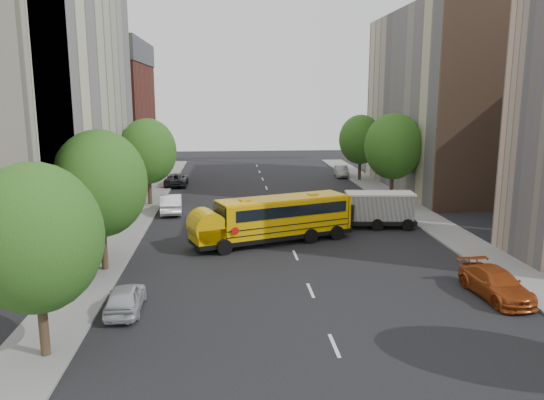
{
  "coord_description": "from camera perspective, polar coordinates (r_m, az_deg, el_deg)",
  "views": [
    {
      "loc": [
        -4.08,
        -33.05,
        9.72
      ],
      "look_at": [
        -1.1,
        2.0,
        2.7
      ],
      "focal_mm": 35.0,
      "sensor_mm": 36.0,
      "label": 1
    }
  ],
  "objects": [
    {
      "name": "street_tree_5",
      "position": [
        61.15,
        9.5,
        6.43
      ],
      "size": [
        4.86,
        4.86,
        7.51
      ],
      "color": "#38281C",
      "rests_on": "ground"
    },
    {
      "name": "building_right_sidewall",
      "position": [
        47.5,
        23.18,
        9.53
      ],
      "size": [
        10.1,
        0.3,
        18.0
      ],
      "primitive_type": "cube",
      "color": "brown",
      "rests_on": "ground"
    },
    {
      "name": "building_left_redbrick",
      "position": [
        62.7,
        -17.84,
        7.81
      ],
      "size": [
        10.0,
        15.0,
        13.0
      ],
      "primitive_type": "cube",
      "color": "maroon",
      "rests_on": "ground"
    },
    {
      "name": "safari_truck",
      "position": [
        39.91,
        10.86,
        -0.95
      ],
      "size": [
        6.35,
        2.82,
        2.64
      ],
      "rotation": [
        0.0,
        0.0,
        -0.09
      ],
      "color": "black",
      "rests_on": "ground"
    },
    {
      "name": "sidewalk_right",
      "position": [
        42.24,
        16.95,
        -2.43
      ],
      "size": [
        3.0,
        80.0,
        0.12
      ],
      "primitive_type": "cube",
      "color": "slate",
      "rests_on": "ground"
    },
    {
      "name": "building_left_cream",
      "position": [
        41.46,
        -24.93,
        10.65
      ],
      "size": [
        10.0,
        26.0,
        20.0
      ],
      "primitive_type": "cube",
      "color": "#BEBB99",
      "rests_on": "ground"
    },
    {
      "name": "street_tree_4",
      "position": [
        49.63,
        12.92,
        5.63
      ],
      "size": [
        5.25,
        5.25,
        8.1
      ],
      "color": "#38281C",
      "rests_on": "ground"
    },
    {
      "name": "street_tree_2",
      "position": [
        47.81,
        -13.2,
        5.12
      ],
      "size": [
        4.99,
        4.99,
        7.71
      ],
      "color": "#38281C",
      "rests_on": "ground"
    },
    {
      "name": "school_bus",
      "position": [
        35.06,
        -0.05,
        -1.89
      ],
      "size": [
        11.12,
        6.14,
        3.1
      ],
      "rotation": [
        0.0,
        0.0,
        0.36
      ],
      "color": "black",
      "rests_on": "ground"
    },
    {
      "name": "parked_car_1",
      "position": [
        44.93,
        -10.78,
        -0.37
      ],
      "size": [
        2.06,
        4.94,
        1.59
      ],
      "primitive_type": "imported",
      "rotation": [
        0.0,
        0.0,
        3.22
      ],
      "color": "white",
      "rests_on": "ground"
    },
    {
      "name": "street_tree_1",
      "position": [
        30.24,
        -18.02,
        1.66
      ],
      "size": [
        5.12,
        5.12,
        7.9
      ],
      "color": "#38281C",
      "rests_on": "ground"
    },
    {
      "name": "parked_car_0",
      "position": [
        25.34,
        -15.49,
        -10.11
      ],
      "size": [
        1.59,
        3.83,
        1.3
      ],
      "primitive_type": "imported",
      "rotation": [
        0.0,
        0.0,
        3.16
      ],
      "color": "#BBBCC2",
      "rests_on": "ground"
    },
    {
      "name": "parked_car_5",
      "position": [
        64.35,
        7.48,
        3.1
      ],
      "size": [
        1.78,
        4.16,
        1.33
      ],
      "primitive_type": "imported",
      "rotation": [
        0.0,
        0.0,
        -0.09
      ],
      "color": "#A2A29C",
      "rests_on": "ground"
    },
    {
      "name": "lane_markings",
      "position": [
        44.32,
        0.55,
        -1.37
      ],
      "size": [
        0.15,
        64.0,
        0.01
      ],
      "primitive_type": "cube",
      "color": "silver",
      "rests_on": "ground"
    },
    {
      "name": "ground",
      "position": [
        34.69,
        2.11,
        -4.99
      ],
      "size": [
        120.0,
        120.0,
        0.0
      ],
      "primitive_type": "plane",
      "color": "black",
      "rests_on": "ground"
    },
    {
      "name": "street_tree_0",
      "position": [
        20.9,
        -24.08,
        -3.78
      ],
      "size": [
        4.8,
        4.8,
        7.41
      ],
      "color": "#38281C",
      "rests_on": "ground"
    },
    {
      "name": "building_right_far",
      "position": [
        57.47,
        18.03,
        10.03
      ],
      "size": [
        10.0,
        22.0,
        18.0
      ],
      "primitive_type": "cube",
      "color": "#B8AF8F",
      "rests_on": "ground"
    },
    {
      "name": "parked_car_3",
      "position": [
        28.24,
        22.94,
        -8.28
      ],
      "size": [
        2.29,
        4.9,
        1.38
      ],
      "primitive_type": "imported",
      "rotation": [
        0.0,
        0.0,
        0.08
      ],
      "color": "#983D13",
      "rests_on": "ground"
    },
    {
      "name": "parked_car_2",
      "position": [
        58.23,
        -10.24,
        2.19
      ],
      "size": [
        2.31,
        5.01,
        1.39
      ],
      "primitive_type": "imported",
      "rotation": [
        0.0,
        0.0,
        3.14
      ],
      "color": "black",
      "rests_on": "ground"
    },
    {
      "name": "sidewalk_left",
      "position": [
        39.95,
        -15.43,
        -3.12
      ],
      "size": [
        3.0,
        80.0,
        0.12
      ],
      "primitive_type": "cube",
      "color": "slate",
      "rests_on": "ground"
    }
  ]
}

